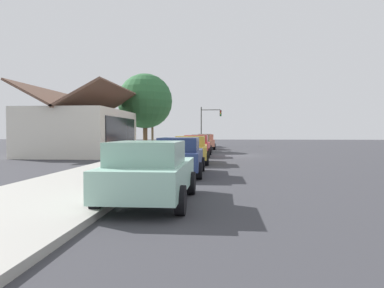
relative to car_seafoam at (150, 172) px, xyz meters
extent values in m
plane|color=#38383D|center=(19.26, -2.75, -0.81)|extent=(120.00, 120.00, 0.00)
cube|color=#A3A099|center=(19.26, 2.85, -0.73)|extent=(60.00, 4.20, 0.16)
cube|color=#9ED1BC|center=(0.10, 0.00, -0.13)|extent=(4.36, 1.88, 0.70)
cube|color=#86B1A0|center=(-0.33, 0.00, 0.50)|extent=(2.10, 1.65, 0.56)
cylinder|color=black|center=(1.46, 0.92, -0.48)|extent=(0.66, 0.22, 0.66)
cylinder|color=black|center=(1.45, -0.94, -0.48)|extent=(0.66, 0.22, 0.66)
cylinder|color=black|center=(-1.24, 0.94, -0.48)|extent=(0.66, 0.22, 0.66)
cylinder|color=black|center=(-1.25, -0.92, -0.48)|extent=(0.66, 0.22, 0.66)
cube|color=navy|center=(6.20, -0.08, -0.13)|extent=(4.58, 1.81, 0.70)
cube|color=navy|center=(5.74, -0.08, 0.50)|extent=(2.21, 1.57, 0.56)
cylinder|color=black|center=(7.60, 0.81, -0.48)|extent=(0.66, 0.23, 0.66)
cylinder|color=black|center=(7.62, -0.94, -0.48)|extent=(0.66, 0.23, 0.66)
cylinder|color=black|center=(4.77, 0.78, -0.48)|extent=(0.66, 0.23, 0.66)
cylinder|color=black|center=(4.80, -0.97, -0.48)|extent=(0.66, 0.23, 0.66)
cube|color=gold|center=(11.86, -0.08, -0.13)|extent=(4.49, 1.96, 0.70)
cube|color=gold|center=(11.41, -0.10, 0.50)|extent=(2.18, 1.66, 0.56)
cylinder|color=black|center=(13.20, 0.87, -0.48)|extent=(0.67, 0.24, 0.66)
cylinder|color=black|center=(13.26, -0.94, -0.48)|extent=(0.67, 0.24, 0.66)
cylinder|color=black|center=(10.45, 0.78, -0.48)|extent=(0.67, 0.24, 0.66)
cylinder|color=black|center=(10.51, -1.03, -0.48)|extent=(0.67, 0.24, 0.66)
cube|color=red|center=(18.09, -0.01, -0.13)|extent=(4.60, 1.87, 0.70)
cube|color=#A9272B|center=(17.64, 0.00, 0.50)|extent=(2.22, 1.63, 0.56)
cylinder|color=black|center=(19.52, 0.89, -0.48)|extent=(0.66, 0.23, 0.66)
cylinder|color=black|center=(19.51, -0.93, -0.48)|extent=(0.66, 0.23, 0.66)
cylinder|color=black|center=(16.68, 0.92, -0.48)|extent=(0.66, 0.23, 0.66)
cylinder|color=black|center=(16.66, -0.91, -0.48)|extent=(0.66, 0.23, 0.66)
cube|color=olive|center=(23.94, 0.07, -0.13)|extent=(4.62, 2.01, 0.70)
cube|color=#61683C|center=(23.49, 0.04, 0.50)|extent=(2.26, 1.66, 0.56)
cylinder|color=black|center=(25.29, 1.02, -0.48)|extent=(0.67, 0.26, 0.66)
cylinder|color=black|center=(25.39, -0.71, -0.48)|extent=(0.67, 0.26, 0.66)
cylinder|color=black|center=(22.49, 0.86, -0.48)|extent=(0.67, 0.26, 0.66)
cylinder|color=black|center=(22.59, -0.88, -0.48)|extent=(0.67, 0.26, 0.66)
cube|color=#EA8C75|center=(29.51, -0.15, -0.13)|extent=(4.90, 2.09, 0.70)
cube|color=tan|center=(29.03, -0.17, 0.50)|extent=(2.40, 1.73, 0.56)
cylinder|color=black|center=(30.95, 0.84, -0.48)|extent=(0.67, 0.26, 0.66)
cylinder|color=black|center=(31.05, -0.96, -0.48)|extent=(0.67, 0.26, 0.66)
cylinder|color=black|center=(27.97, 0.67, -0.48)|extent=(0.67, 0.26, 0.66)
cylinder|color=black|center=(28.08, -1.14, -0.48)|extent=(0.67, 0.26, 0.66)
cube|color=#2D3035|center=(35.59, 0.13, -0.13)|extent=(4.42, 1.76, 0.70)
cube|color=#27292D|center=(35.15, 0.14, 0.50)|extent=(2.13, 1.53, 0.56)
cylinder|color=black|center=(36.97, 0.98, -0.48)|extent=(0.66, 0.23, 0.66)
cylinder|color=black|center=(36.95, -0.74, -0.48)|extent=(0.66, 0.23, 0.66)
cylinder|color=black|center=(34.23, 1.00, -0.48)|extent=(0.66, 0.23, 0.66)
cylinder|color=black|center=(34.22, -0.71, -0.48)|extent=(0.66, 0.23, 0.66)
cube|color=silver|center=(19.01, 9.25, 0.96)|extent=(10.04, 6.42, 3.55)
cube|color=black|center=(19.01, 6.00, 1.14)|extent=(8.03, 0.08, 1.99)
cube|color=brown|center=(19.01, 7.64, 3.59)|extent=(10.64, 3.50, 1.96)
cube|color=brown|center=(19.01, 10.85, 3.59)|extent=(10.64, 3.50, 1.96)
cylinder|color=brown|center=(26.13, 5.63, 0.88)|extent=(0.44, 0.44, 3.39)
sphere|color=#2D6638|center=(26.13, 5.63, 4.05)|extent=(5.36, 5.36, 5.36)
cylinder|color=#383833|center=(39.75, 0.85, 1.79)|extent=(0.14, 0.14, 5.20)
cylinder|color=#383833|center=(39.75, -0.45, 3.99)|extent=(0.10, 2.60, 0.10)
cube|color=black|center=(39.75, -1.75, 3.54)|extent=(0.28, 0.24, 0.80)
sphere|color=red|center=(39.60, -1.75, 3.80)|extent=(0.16, 0.16, 0.16)
sphere|color=yellow|center=(39.60, -1.75, 3.54)|extent=(0.16, 0.16, 0.16)
sphere|color=green|center=(39.60, -1.75, 3.28)|extent=(0.16, 0.16, 0.16)
cylinder|color=brown|center=(28.92, 5.45, 2.94)|extent=(0.24, 0.24, 7.50)
cube|color=brown|center=(28.92, 5.45, 6.09)|extent=(1.80, 0.12, 0.12)
cylinder|color=red|center=(21.78, 1.45, -0.38)|extent=(0.22, 0.22, 0.55)
sphere|color=red|center=(21.78, 1.45, -0.03)|extent=(0.18, 0.18, 0.18)
camera|label=1|loc=(-9.07, -1.80, 1.01)|focal=33.94mm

